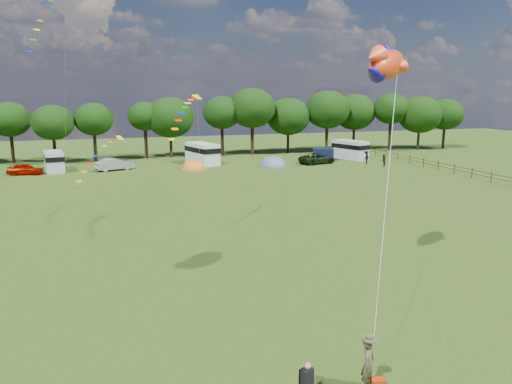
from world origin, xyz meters
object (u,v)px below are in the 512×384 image
object	(u,v)px
car_a	(25,169)
tent_orange	(193,170)
car_d	(317,158)
walker_b	(366,157)
fish_kite	(384,65)
walker_a	(383,160)
campervan_b	(54,161)
tent_greyblue	(273,166)
campervan_c	(202,153)
kite_flyer	(368,364)
campervan_d	(350,149)
car_b	(114,164)
camp_chair	(307,377)

from	to	relation	value
car_a	tent_orange	xyz separation A→B (m)	(19.81, -2.22, -0.67)
car_d	walker_b	xyz separation A→B (m)	(6.35, -2.15, 0.17)
fish_kite	car_a	bearing A→B (deg)	81.04
tent_orange	walker_a	world-z (taller)	walker_a
campervan_b	tent_greyblue	xyz separation A→B (m)	(27.24, -4.72, -1.29)
tent_orange	tent_greyblue	world-z (taller)	tent_greyblue
campervan_c	kite_flyer	xyz separation A→B (m)	(-5.31, -53.45, -0.65)
campervan_d	fish_kite	world-z (taller)	fish_kite
tent_greyblue	kite_flyer	bearing A→B (deg)	-105.87
tent_orange	car_b	bearing A→B (deg)	165.27
campervan_d	walker_a	distance (m)	7.96
campervan_b	walker_a	distance (m)	42.22
campervan_d	tent_orange	distance (m)	24.14
campervan_d	tent_greyblue	distance (m)	13.96
campervan_b	campervan_c	distance (m)	18.87
car_a	walker_a	size ratio (longest dim) A/B	2.66
tent_greyblue	walker_b	bearing A→B (deg)	-6.37
camp_chair	fish_kite	world-z (taller)	fish_kite
car_b	fish_kite	xyz separation A→B (m)	(11.80, -42.50, 10.30)
campervan_b	fish_kite	distance (m)	49.02
kite_flyer	walker_a	bearing A→B (deg)	16.47
campervan_c	walker_b	size ratio (longest dim) A/B	3.53
campervan_b	kite_flyer	distance (m)	54.59
kite_flyer	camp_chair	distance (m)	2.19
tent_greyblue	kite_flyer	xyz separation A→B (m)	(-13.69, -48.16, 0.86)
walker_b	car_b	bearing A→B (deg)	-37.57
fish_kite	car_b	bearing A→B (deg)	68.97
car_a	walker_a	world-z (taller)	walker_a
car_d	camp_chair	distance (m)	53.74
car_d	kite_flyer	distance (m)	52.93
kite_flyer	campervan_d	bearing A→B (deg)	21.17
campervan_b	camp_chair	distance (m)	54.02
campervan_d	tent_orange	size ratio (longest dim) A/B	1.70
tent_greyblue	car_d	bearing A→B (deg)	5.96
kite_flyer	tent_orange	bearing A→B (deg)	44.94
campervan_b	tent_orange	distance (m)	17.27
car_b	tent_greyblue	size ratio (longest dim) A/B	1.10
campervan_c	campervan_d	xyz separation A→B (m)	(21.73, -1.47, -0.09)
kite_flyer	walker_b	xyz separation A→B (m)	(26.71, 46.71, 0.01)
car_d	walker_a	world-z (taller)	walker_a
car_b	car_d	world-z (taller)	car_b
car_d	walker_b	bearing A→B (deg)	-122.26
car_a	tent_greyblue	distance (m)	30.47
camp_chair	campervan_d	bearing A→B (deg)	37.53
tent_greyblue	kite_flyer	size ratio (longest dim) A/B	2.27
campervan_d	camp_chair	distance (m)	59.57
fish_kite	walker_b	distance (m)	44.72
campervan_b	tent_orange	world-z (taller)	campervan_b
car_d	kite_flyer	xyz separation A→B (m)	(-20.35, -48.86, 0.16)
walker_a	tent_orange	bearing A→B (deg)	-53.99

